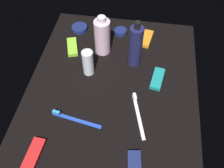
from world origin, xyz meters
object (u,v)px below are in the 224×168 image
(lotion_bottle, at_px, (135,46))
(bodywash_bottle, at_px, (102,36))
(toothbrush_white, at_px, (138,113))
(cream_tin_right, at_px, (121,32))
(toothbrush_blue, at_px, (74,119))
(snack_bar_navy, at_px, (134,168))
(cream_tin_left, at_px, (80,28))
(snack_bar_teal, at_px, (157,79))
(deodorant_stick, at_px, (88,63))
(snack_bar_orange, at_px, (147,39))
(snack_bar_red, at_px, (34,154))
(snack_bar_lime, at_px, (72,47))

(lotion_bottle, bearing_deg, bodywash_bottle, 71.20)
(lotion_bottle, height_order, toothbrush_white, lotion_bottle)
(cream_tin_right, bearing_deg, toothbrush_blue, 167.97)
(snack_bar_navy, xyz_separation_m, cream_tin_left, (0.60, 0.31, 0.00))
(toothbrush_white, bearing_deg, cream_tin_right, 15.77)
(snack_bar_teal, bearing_deg, deodorant_stick, 99.41)
(snack_bar_teal, xyz_separation_m, cream_tin_left, (0.24, 0.37, 0.00))
(snack_bar_orange, bearing_deg, snack_bar_red, 161.55)
(snack_bar_orange, bearing_deg, lotion_bottle, 172.91)
(snack_bar_lime, distance_m, snack_bar_red, 0.48)
(lotion_bottle, relative_size, cream_tin_right, 3.62)
(deodorant_stick, xyz_separation_m, snack_bar_navy, (-0.36, -0.22, -0.05))
(deodorant_stick, relative_size, toothbrush_white, 0.62)
(toothbrush_white, bearing_deg, snack_bar_orange, -0.58)
(snack_bar_orange, xyz_separation_m, snack_bar_red, (-0.58, 0.31, 0.00))
(toothbrush_blue, xyz_separation_m, snack_bar_teal, (0.22, -0.28, 0.00))
(lotion_bottle, relative_size, snack_bar_lime, 1.96)
(toothbrush_white, bearing_deg, deodorant_stick, 52.07)
(bodywash_bottle, height_order, snack_bar_orange, bodywash_bottle)
(snack_bar_red, xyz_separation_m, cream_tin_left, (0.61, -0.00, 0.00))
(deodorant_stick, height_order, cream_tin_right, deodorant_stick)
(toothbrush_blue, bearing_deg, lotion_bottle, -30.64)
(snack_bar_lime, relative_size, cream_tin_left, 1.46)
(cream_tin_left, bearing_deg, toothbrush_blue, -169.13)
(lotion_bottle, relative_size, snack_bar_orange, 1.96)
(snack_bar_navy, bearing_deg, cream_tin_left, 19.81)
(lotion_bottle, distance_m, snack_bar_orange, 0.17)
(toothbrush_blue, height_order, cream_tin_left, toothbrush_blue)
(deodorant_stick, bearing_deg, toothbrush_white, -127.93)
(snack_bar_teal, bearing_deg, bodywash_bottle, 71.16)
(lotion_bottle, distance_m, deodorant_stick, 0.19)
(toothbrush_white, bearing_deg, cream_tin_left, 36.86)
(toothbrush_blue, relative_size, snack_bar_orange, 1.73)
(toothbrush_blue, relative_size, cream_tin_left, 2.53)
(snack_bar_lime, relative_size, snack_bar_red, 1.00)
(cream_tin_left, bearing_deg, lotion_bottle, -121.63)
(lotion_bottle, distance_m, toothbrush_blue, 0.36)
(toothbrush_blue, relative_size, cream_tin_right, 3.19)
(bodywash_bottle, height_order, cream_tin_left, bodywash_bottle)
(snack_bar_orange, bearing_deg, bodywash_bottle, 127.50)
(toothbrush_blue, bearing_deg, snack_bar_navy, -121.39)
(toothbrush_white, distance_m, snack_bar_red, 0.37)
(snack_bar_teal, height_order, cream_tin_right, cream_tin_right)
(toothbrush_white, height_order, snack_bar_lime, toothbrush_white)
(snack_bar_orange, xyz_separation_m, snack_bar_navy, (-0.58, -0.00, 0.00))
(snack_bar_navy, bearing_deg, snack_bar_teal, -16.23)
(bodywash_bottle, bearing_deg, snack_bar_teal, -118.15)
(snack_bar_red, bearing_deg, snack_bar_orange, -23.90)
(deodorant_stick, bearing_deg, snack_bar_red, 164.82)
(bodywash_bottle, distance_m, snack_bar_orange, 0.22)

